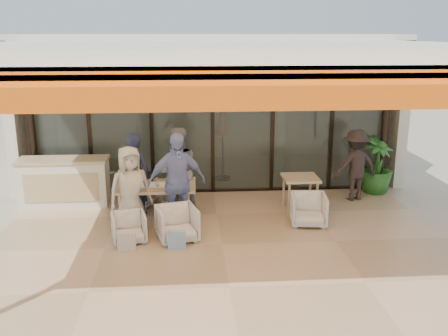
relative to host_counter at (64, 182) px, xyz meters
The scene contains 21 objects.
ground 3.94m from the host_counter, 36.01° to the right, with size 70.00×70.00×0.00m, color #C6B293.
terrace_floor 3.94m from the host_counter, 36.01° to the right, with size 8.00×6.00×0.01m, color tan.
terrace_structure 4.89m from the host_counter, 39.02° to the right, with size 8.00×6.00×3.40m.
glass_storefront 3.41m from the host_counter, 12.58° to the left, with size 8.08×0.10×3.20m.
interior_block 4.69m from the host_counter, 43.65° to the left, with size 9.05×3.62×3.52m.
host_counter is the anchor object (origin of this frame).
dining_table 2.23m from the host_counter, 28.08° to the right, with size 1.50×0.90×0.93m.
chair_far_left 1.56m from the host_counter, ahead, with size 0.63×0.59×0.65m, color silver.
chair_far_right 2.40m from the host_counter, ahead, with size 0.62×0.58×0.63m, color silver.
chair_near_left 2.54m from the host_counter, 52.34° to the right, with size 0.57×0.53×0.58m, color silver.
chair_near_right 3.12m from the host_counter, 40.01° to the right, with size 0.67×0.63×0.69m, color silver.
diner_navy 1.69m from the host_counter, 21.27° to the right, with size 0.61×0.40×1.67m, color #192038.
diner_grey 2.48m from the host_counter, 14.15° to the right, with size 0.86×0.67×1.77m, color slate.
diner_cream 2.17m from the host_counter, 44.19° to the right, with size 0.79×0.51×1.61m, color beige.
diner_periwinkle 2.84m from the host_counter, 32.19° to the right, with size 1.08×0.45×1.85m, color #7489C2.
tote_bag_cream 2.88m from the host_counter, 57.25° to the right, with size 0.30×0.10×0.34m, color silver.
tote_bag_blue 3.40m from the host_counter, 45.20° to the right, with size 0.30×0.10×0.34m, color #99BFD8.
side_table 4.92m from the host_counter, ahead, with size 0.70×0.70×0.74m.
side_chair 5.08m from the host_counter, 16.53° to the right, with size 0.66×0.61×0.67m, color silver.
standing_woman 6.21m from the host_counter, ahead, with size 1.02×0.59×1.58m, color black.
potted_palm 6.87m from the host_counter, ahead, with size 0.73×0.73×1.31m, color #1E5919.
Camera 1 is at (-0.56, -7.94, 3.56)m, focal length 40.00 mm.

